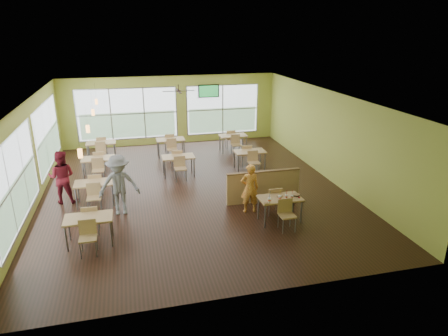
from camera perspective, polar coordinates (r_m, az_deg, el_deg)
The scene contains 20 objects.
room at distance 13.37m, azimuth -4.57°, elevation 3.34°, with size 12.00×12.04×3.20m.
window_bays at distance 16.24m, azimuth -15.68°, elevation 5.12°, with size 9.24×10.24×2.38m.
main_table at distance 11.49m, azimuth 8.01°, elevation -4.73°, with size 1.22×1.52×0.87m.
half_wall_divider at distance 12.78m, azimuth 5.61°, elevation -2.60°, with size 2.40×0.14×1.04m.
dining_tables at distance 15.17m, azimuth -9.46°, elevation 1.28°, with size 6.92×8.72×0.87m.
pendant_lights at distance 13.71m, azimuth -18.54°, elevation 6.48°, with size 0.11×7.31×0.86m.
ceiling_fan at distance 15.99m, azimuth -6.51°, elevation 10.89°, with size 1.25×1.25×0.29m.
tv_backwall at distance 19.19m, azimuth -2.21°, elevation 10.93°, with size 1.00×0.07×0.60m.
man_plaid at distance 11.94m, azimuth 3.70°, elevation -2.92°, with size 0.56×0.37×1.53m, color #D06117.
patron_maroon at distance 13.55m, azimuth -22.17°, elevation -1.20°, with size 0.83×0.65×1.71m, color #5A1019.
patron_grey at distance 12.15m, azimuth -14.77°, elevation -2.35°, with size 1.19×0.68×1.84m, color slate.
cup_blue at distance 11.07m, azimuth 6.51°, elevation -4.57°, with size 0.10×0.10×0.35m.
cup_yellow at distance 11.26m, azimuth 7.99°, elevation -4.21°, with size 0.09×0.09×0.34m.
cup_red_near at distance 11.37m, azimuth 8.91°, elevation -4.06°, with size 0.08×0.08×0.30m.
cup_red_far at distance 11.37m, azimuth 9.68°, elevation -4.10°, with size 0.08×0.08×0.30m.
food_basket at distance 11.61m, azimuth 10.28°, elevation -3.80°, with size 0.21×0.21×0.05m.
ketchup_cup at distance 11.49m, azimuth 10.68°, elevation -4.17°, with size 0.05×0.05×0.02m, color #950116.
wrapper_left at distance 11.00m, azimuth 6.01°, elevation -5.00°, with size 0.14×0.13×0.04m, color #AC7C53.
wrapper_mid at distance 11.48m, azimuth 7.93°, elevation -3.97°, with size 0.19×0.17×0.05m, color #AC7C53.
wrapper_right at distance 11.34m, azimuth 9.17°, elevation -4.38°, with size 0.15×0.13×0.04m, color #AC7C53.
Camera 1 is at (-2.03, -12.69, 5.32)m, focal length 32.00 mm.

